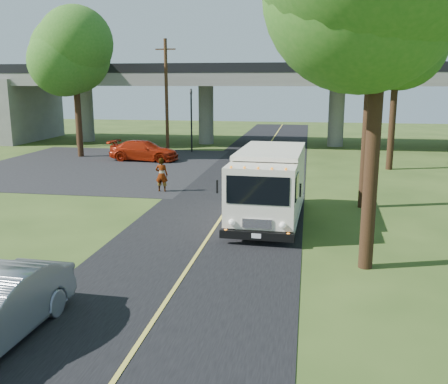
% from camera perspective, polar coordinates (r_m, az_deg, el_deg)
% --- Properties ---
extents(ground, '(120.00, 120.00, 0.00)m').
position_cam_1_polar(ground, '(15.94, -4.07, -8.66)').
color(ground, '#2E4418').
rests_on(ground, ground).
extents(road, '(7.00, 90.00, 0.02)m').
position_cam_1_polar(road, '(25.35, 1.24, -0.59)').
color(road, black).
rests_on(road, ground).
extents(parking_lot, '(16.00, 18.00, 0.01)m').
position_cam_1_polar(parking_lot, '(36.02, -14.42, 2.91)').
color(parking_lot, black).
rests_on(parking_lot, ground).
extents(lane_line, '(0.12, 90.00, 0.01)m').
position_cam_1_polar(lane_line, '(25.35, 1.24, -0.55)').
color(lane_line, gold).
rests_on(lane_line, road).
extents(overpass, '(54.00, 10.00, 7.30)m').
position_cam_1_polar(overpass, '(46.59, 5.30, 10.96)').
color(overpass, slate).
rests_on(overpass, ground).
extents(traffic_signal, '(0.18, 0.22, 5.20)m').
position_cam_1_polar(traffic_signal, '(41.64, -3.76, 8.94)').
color(traffic_signal, black).
rests_on(traffic_signal, ground).
extents(utility_pole, '(1.60, 0.26, 9.00)m').
position_cam_1_polar(utility_pole, '(40.02, -6.58, 10.75)').
color(utility_pole, '#472D19').
rests_on(utility_pole, ground).
extents(tree_right_far, '(5.77, 5.67, 10.99)m').
position_cam_1_polar(tree_right_far, '(34.83, 19.67, 15.99)').
color(tree_right_far, '#382314').
rests_on(tree_right_far, ground).
extents(tree_left_lot, '(5.60, 5.50, 10.50)m').
position_cam_1_polar(tree_left_lot, '(40.28, -16.54, 15.05)').
color(tree_left_lot, '#382314').
rests_on(tree_left_lot, ground).
extents(tree_left_far, '(5.26, 5.16, 9.89)m').
position_cam_1_polar(tree_left_far, '(46.96, -16.62, 14.05)').
color(tree_left_far, '#382314').
rests_on(tree_left_far, ground).
extents(step_van, '(2.90, 7.22, 2.99)m').
position_cam_1_polar(step_van, '(20.81, 5.17, 1.01)').
color(step_van, silver).
rests_on(step_van, ground).
extents(red_sedan, '(5.30, 2.47, 1.50)m').
position_cam_1_polar(red_sedan, '(37.65, -9.12, 4.69)').
color(red_sedan, '#9F1F09').
rests_on(red_sedan, ground).
extents(pedestrian, '(0.67, 0.44, 1.83)m').
position_cam_1_polar(pedestrian, '(26.71, -7.14, 1.97)').
color(pedestrian, gray).
rests_on(pedestrian, ground).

